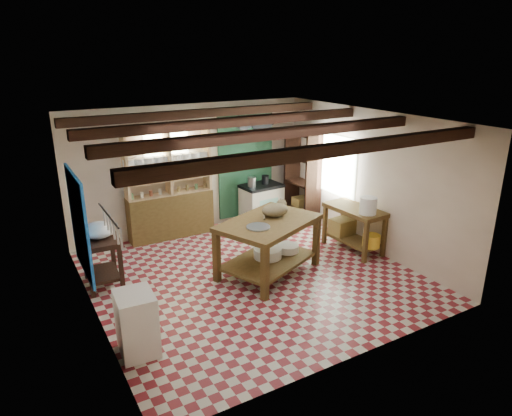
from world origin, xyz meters
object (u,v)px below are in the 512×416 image
cat (275,210)px  prep_table (102,261)px  white_cabinet (137,323)px  right_counter (354,229)px  work_table (268,247)px  stove (261,203)px

cat → prep_table: bearing=130.4°
white_cabinet → right_counter: bearing=17.0°
work_table → prep_table: size_ratio=2.02×
work_table → stove: 2.47m
stove → white_cabinet: size_ratio=1.07×
white_cabinet → cat: cat is taller
work_table → white_cabinet: bearing=179.4°
work_table → white_cabinet: work_table is taller
prep_table → cat: bearing=-13.7°
work_table → prep_table: work_table is taller
white_cabinet → cat: size_ratio=1.72×
stove → right_counter: stove is taller
prep_table → white_cabinet: (-0.02, -2.00, -0.01)m
stove → prep_table: 3.86m
work_table → white_cabinet: size_ratio=2.06×
stove → cat: size_ratio=1.83×
white_cabinet → cat: 3.05m
white_cabinet → cat: (2.74, 1.18, 0.64)m
cat → right_counter: bearing=-37.3°
right_counter → work_table: bearing=176.6°
white_cabinet → work_table: bearing=25.9°
work_table → right_counter: bearing=-22.5°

